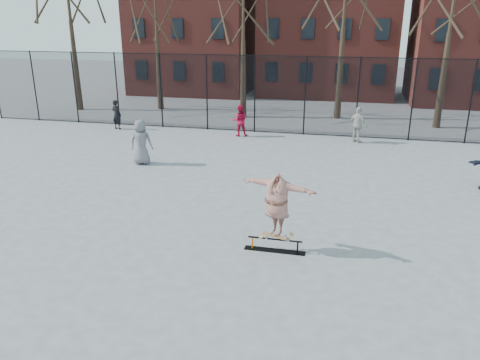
% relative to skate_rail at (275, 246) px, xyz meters
% --- Properties ---
extents(ground, '(100.00, 100.00, 0.00)m').
position_rel_skate_rail_xyz_m(ground, '(-1.77, -0.01, -0.14)').
color(ground, slate).
extents(skate_rail, '(1.61, 0.25, 0.35)m').
position_rel_skate_rail_xyz_m(skate_rail, '(0.00, 0.00, 0.00)').
color(skate_rail, black).
rests_on(skate_rail, ground).
extents(skateboard, '(0.78, 0.19, 0.09)m').
position_rel_skate_rail_xyz_m(skateboard, '(0.03, -0.00, 0.26)').
color(skateboard, '#A87A43').
rests_on(skateboard, skate_rail).
extents(skater, '(2.10, 1.11, 1.65)m').
position_rel_skate_rail_xyz_m(skater, '(0.03, -0.00, 1.13)').
color(skater, '#623484').
rests_on(skater, skateboard).
extents(bystander_grey, '(0.98, 0.71, 1.87)m').
position_rel_skate_rail_xyz_m(bystander_grey, '(-6.60, 6.36, 0.80)').
color(bystander_grey, slate).
rests_on(bystander_grey, ground).
extents(bystander_black, '(0.67, 0.53, 1.59)m').
position_rel_skate_rail_xyz_m(bystander_black, '(-10.59, 11.99, 0.66)').
color(bystander_black, black).
rests_on(bystander_black, ground).
extents(bystander_red, '(0.92, 0.80, 1.60)m').
position_rel_skate_rail_xyz_m(bystander_red, '(-3.73, 11.99, 0.66)').
color(bystander_red, '#B51030').
rests_on(bystander_red, ground).
extents(bystander_white, '(1.08, 0.94, 1.74)m').
position_rel_skate_rail_xyz_m(bystander_white, '(2.13, 11.99, 0.73)').
color(bystander_white, '#B8B3AA').
rests_on(bystander_white, ground).
extents(fence, '(34.03, 0.07, 4.00)m').
position_rel_skate_rail_xyz_m(fence, '(-1.78, 12.99, 1.92)').
color(fence, black).
rests_on(fence, ground).
extents(rowhouses, '(29.00, 7.00, 13.00)m').
position_rel_skate_rail_xyz_m(rowhouses, '(-1.05, 25.99, 5.93)').
color(rowhouses, maroon).
rests_on(rowhouses, ground).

